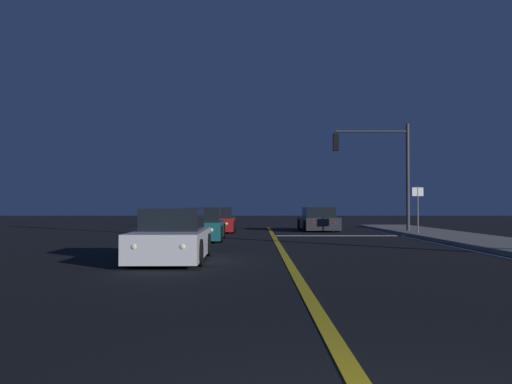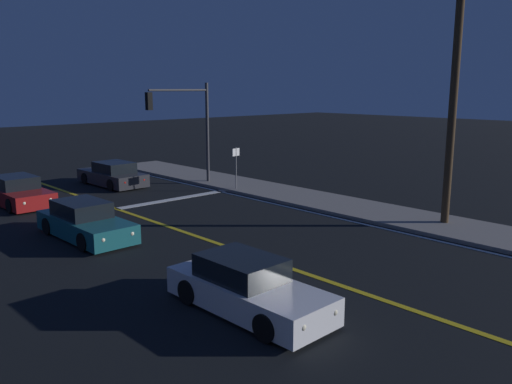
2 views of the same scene
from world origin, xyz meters
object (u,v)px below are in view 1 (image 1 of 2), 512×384
at_px(car_parked_curb_charcoal, 317,221).
at_px(traffic_signal_near_right, 379,160).
at_px(car_mid_block_red, 216,221).
at_px(car_lead_oncoming_white, 171,238).
at_px(street_sign_corner, 417,203).
at_px(car_far_approaching_teal, 201,226).

distance_m(car_parked_curb_charcoal, traffic_signal_near_right, 5.35).
bearing_deg(car_parked_curb_charcoal, car_mid_block_red, -166.98).
relative_size(car_lead_oncoming_white, traffic_signal_near_right, 0.80).
bearing_deg(car_lead_oncoming_white, car_parked_curb_charcoal, -108.88).
distance_m(car_lead_oncoming_white, street_sign_corner, 15.20).
bearing_deg(car_parked_curb_charcoal, car_far_approaching_teal, -124.90).
relative_size(car_parked_curb_charcoal, street_sign_corner, 2.05).
height_order(car_lead_oncoming_white, street_sign_corner, street_sign_corner).
bearing_deg(car_mid_block_red, car_far_approaching_teal, 87.95).
height_order(car_mid_block_red, car_lead_oncoming_white, same).
bearing_deg(car_far_approaching_teal, car_lead_oncoming_white, 89.18).
distance_m(car_far_approaching_teal, street_sign_corner, 10.25).
distance_m(car_mid_block_red, street_sign_corner, 10.67).
height_order(car_parked_curb_charcoal, street_sign_corner, street_sign_corner).
bearing_deg(street_sign_corner, traffic_signal_near_right, 111.66).
distance_m(car_mid_block_red, traffic_signal_near_right, 9.26).
bearing_deg(car_lead_oncoming_white, car_mid_block_red, -91.19).
relative_size(car_mid_block_red, traffic_signal_near_right, 0.81).
xyz_separation_m(car_far_approaching_teal, car_mid_block_red, (0.15, 7.38, 0.00)).
bearing_deg(car_far_approaching_teal, car_mid_block_red, -92.42).
xyz_separation_m(car_mid_block_red, traffic_signal_near_right, (8.52, -1.68, 3.20)).
bearing_deg(street_sign_corner, car_lead_oncoming_white, -129.81).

